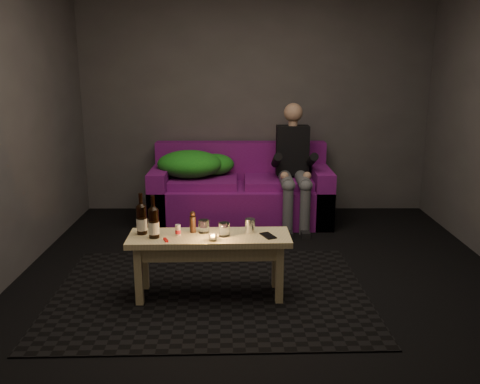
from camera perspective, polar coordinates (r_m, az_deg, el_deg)
The scene contains 17 objects.
floor at distance 4.03m, azimuth 2.62°, elevation -10.65°, with size 4.50×4.50×0.00m, color black.
room at distance 4.13m, azimuth 2.56°, elevation 13.47°, with size 4.50×4.50×4.50m.
rug at distance 3.94m, azimuth -3.31°, elevation -11.19°, with size 2.36×1.71×0.01m, color black.
sofa at distance 5.65m, azimuth 0.08°, elevation -0.11°, with size 1.94×0.87×0.83m.
green_blanket at distance 5.59m, azimuth -5.21°, elevation 3.10°, with size 0.85×0.58×0.29m.
person at distance 5.45m, azimuth 6.04°, elevation 3.24°, with size 0.35×0.80×1.29m.
coffee_table at distance 3.74m, azimuth -3.44°, elevation -6.10°, with size 1.19×0.41×0.48m.
beer_bottle_a at distance 3.77m, azimuth -11.00°, elevation -2.99°, with size 0.08×0.08×0.31m.
beer_bottle_b at distance 3.67m, azimuth -9.67°, elevation -3.37°, with size 0.08×0.08×0.31m.
salt_shaker at distance 3.72m, azimuth -6.98°, elevation -4.27°, with size 0.04×0.04×0.08m, color silver.
pepper_mill at distance 3.77m, azimuth -5.32°, elevation -3.63°, with size 0.05×0.05×0.12m, color black.
tumbler_back at distance 3.76m, azimuth -4.09°, elevation -3.86°, with size 0.08×0.08×0.09m, color white.
tealight at distance 3.59m, azimuth -3.07°, elevation -5.13°, with size 0.06×0.06×0.04m.
tumbler_front at distance 3.68m, azimuth -1.78°, elevation -4.22°, with size 0.08×0.08×0.10m, color white.
steel_cup at distance 3.76m, azimuth 1.12°, elevation -3.78°, with size 0.08×0.08×0.10m, color silver.
smartphone at distance 3.69m, azimuth 3.16°, elevation -4.92°, with size 0.07×0.15×0.01m, color black.
red_lighter at distance 3.63m, azimuth -8.34°, elevation -5.34°, with size 0.02×0.08×0.01m, color red.
Camera 1 is at (-0.19, -3.66, 1.68)m, focal length 38.00 mm.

